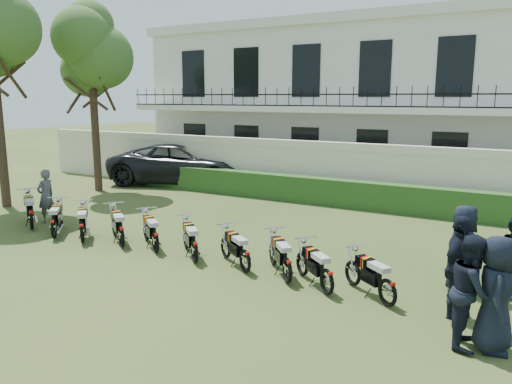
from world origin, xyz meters
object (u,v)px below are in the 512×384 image
motorcycle_1 (53,224)px  motorcycle_4 (155,237)px  motorcycle_2 (82,228)px  suv (184,164)px  officer_1 (472,291)px  motorcycle_0 (31,215)px  officer_2 (458,267)px  motorcycle_5 (195,246)px  inspector (46,196)px  motorcycle_3 (121,231)px  officer_3 (463,249)px  motorcycle_6 (245,255)px  motorcycle_7 (287,264)px  motorcycle_9 (388,286)px  tree_west_near (91,50)px  motorcycle_8 (327,275)px  officer_0 (496,294)px

motorcycle_1 → motorcycle_4: (3.39, 0.44, -0.01)m
motorcycle_2 → motorcycle_1: bearing=139.1°
suv → officer_1: (13.62, -9.96, -0.01)m
motorcycle_0 → officer_2: (12.11, -0.02, 0.46)m
motorcycle_5 → motorcycle_4: bearing=126.9°
motorcycle_0 → inspector: inspector is taller
officer_1 → inspector: bearing=76.3°
suv → motorcycle_3: bearing=-169.0°
suv → officer_2: 16.01m
motorcycle_1 → officer_3: 10.75m
motorcycle_6 → motorcycle_7: motorcycle_7 is taller
officer_3 → officer_2: bearing=165.3°
officer_3 → motorcycle_9: bearing=125.5°
tree_west_near → motorcycle_7: size_ratio=5.71×
motorcycle_6 → inspector: bearing=118.3°
motorcycle_1 → officer_1: 11.11m
officer_2 → inspector: bearing=95.2°
motorcycle_9 → motorcycle_8: bearing=129.5°
motorcycle_0 → motorcycle_3: size_ratio=1.11×
motorcycle_1 → suv: 9.59m
motorcycle_5 → officer_0: size_ratio=0.73×
tree_west_near → motorcycle_2: size_ratio=5.66×
inspector → officer_0: 13.45m
motorcycle_3 → motorcycle_6: 3.90m
motorcycle_1 → motorcycle_7: motorcycle_1 is taller
motorcycle_2 → motorcycle_9: 8.45m
motorcycle_3 → officer_3: 8.46m
tree_west_near → officer_3: 16.68m
motorcycle_4 → inspector: (-5.27, 0.80, 0.41)m
motorcycle_6 → motorcycle_7: (1.12, -0.10, 0.01)m
motorcycle_1 → motorcycle_9: size_ratio=0.99×
motorcycle_9 → officer_1: bearing=-80.3°
motorcycle_7 → motorcycle_0: bearing=137.4°
motorcycle_8 → motorcycle_9: motorcycle_8 is taller
motorcycle_0 → officer_0: (12.81, -1.01, 0.44)m
motorcycle_8 → officer_0: 3.27m
motorcycle_3 → suv: bearing=64.6°
motorcycle_6 → motorcycle_1: bearing=127.8°
motorcycle_9 → suv: size_ratio=0.21×
motorcycle_0 → inspector: 1.13m
motorcycle_2 → suv: bearing=65.6°
motorcycle_2 → officer_2: officer_2 is taller
motorcycle_3 → inspector: (-4.15, 0.88, 0.39)m
motorcycle_7 → officer_3: 3.64m
motorcycle_1 → suv: bearing=62.4°
motorcycle_9 → officer_0: (1.91, -0.81, 0.51)m
officer_3 → motorcycle_3: bearing=79.8°
motorcycle_6 → officer_2: bearing=-55.9°
suv → officer_1: suv is taller
motorcycle_1 → motorcycle_9: (9.51, 0.09, -0.03)m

